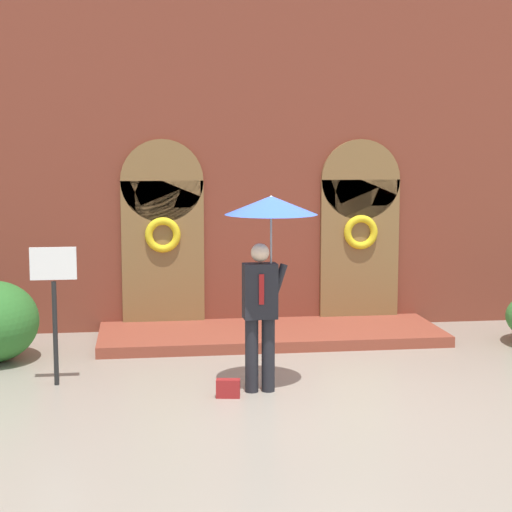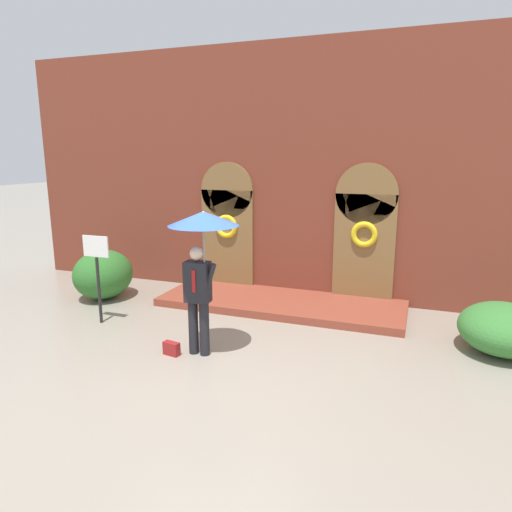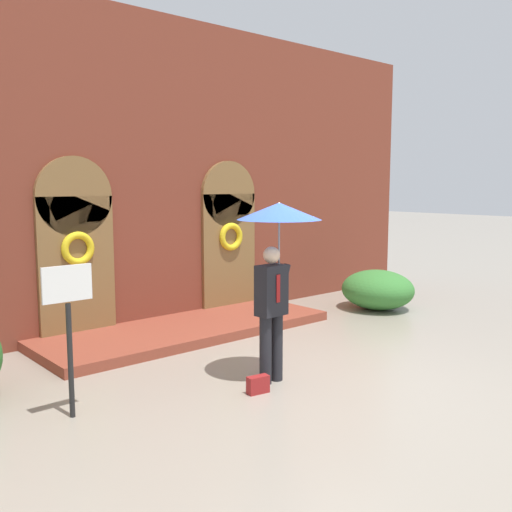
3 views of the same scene
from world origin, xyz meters
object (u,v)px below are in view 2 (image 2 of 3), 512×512
object	(u,v)px
person_with_umbrella	(202,240)
handbag	(172,349)
shrub_left	(103,274)
sign_post	(97,265)
shrub_right	(503,329)

from	to	relation	value
person_with_umbrella	handbag	bearing A→B (deg)	-158.42
person_with_umbrella	shrub_left	distance (m)	4.25
sign_post	person_with_umbrella	bearing A→B (deg)	-13.71
handbag	shrub_left	bearing A→B (deg)	154.02
shrub_left	sign_post	bearing A→B (deg)	-54.13
handbag	shrub_right	bearing A→B (deg)	30.98
shrub_left	shrub_right	xyz separation A→B (m)	(8.10, -0.16, -0.15)
shrub_left	shrub_right	world-z (taller)	shrub_left
person_with_umbrella	sign_post	size ratio (longest dim) A/B	1.37
person_with_umbrella	shrub_left	size ratio (longest dim) A/B	1.65
sign_post	shrub_right	bearing A→B (deg)	9.29
person_with_umbrella	shrub_left	world-z (taller)	person_with_umbrella
handbag	shrub_left	world-z (taller)	shrub_left
person_with_umbrella	shrub_right	bearing A→B (deg)	21.37
handbag	sign_post	world-z (taller)	sign_post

